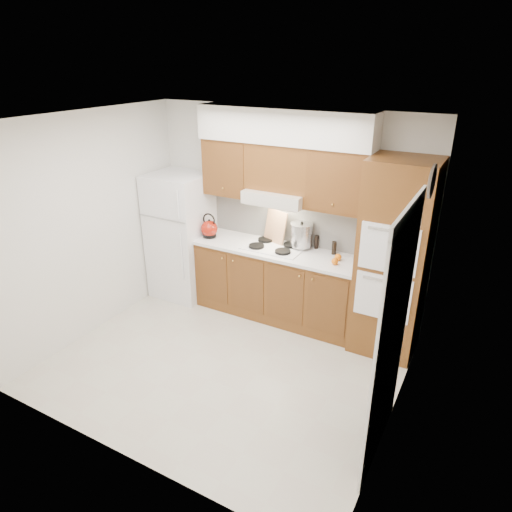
{
  "coord_description": "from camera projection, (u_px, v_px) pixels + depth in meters",
  "views": [
    {
      "loc": [
        2.3,
        -3.48,
        3.12
      ],
      "look_at": [
        0.14,
        0.45,
        1.15
      ],
      "focal_mm": 32.0,
      "sensor_mm": 36.0,
      "label": 1
    }
  ],
  "objects": [
    {
      "name": "cooktop",
      "position": [
        274.0,
        247.0,
        5.66
      ],
      "size": [
        0.74,
        0.5,
        0.01
      ],
      "primitive_type": "cube",
      "color": "white",
      "rests_on": "countertop"
    },
    {
      "name": "fridge",
      "position": [
        182.0,
        236.0,
        6.25
      ],
      "size": [
        0.75,
        0.72,
        1.72
      ],
      "primitive_type": "cube",
      "color": "white",
      "rests_on": "floor"
    },
    {
      "name": "orange_near",
      "position": [
        335.0,
        262.0,
        5.18
      ],
      "size": [
        0.09,
        0.09,
        0.08
      ],
      "primitive_type": "sphere",
      "rotation": [
        0.0,
        0.0,
        0.12
      ],
      "color": "orange",
      "rests_on": "countertop"
    },
    {
      "name": "countertop",
      "position": [
        277.0,
        250.0,
        5.64
      ],
      "size": [
        2.13,
        0.62,
        0.04
      ],
      "primitive_type": "cube",
      "color": "white",
      "rests_on": "base_cabinets"
    },
    {
      "name": "range_hood",
      "position": [
        277.0,
        197.0,
        5.46
      ],
      "size": [
        0.75,
        0.45,
        0.15
      ],
      "primitive_type": "cube",
      "color": "silver",
      "rests_on": "wall_back"
    },
    {
      "name": "base_cabinets",
      "position": [
        276.0,
        284.0,
        5.83
      ],
      "size": [
        2.11,
        0.6,
        0.9
      ],
      "primitive_type": "cube",
      "color": "brown",
      "rests_on": "floor"
    },
    {
      "name": "floor",
      "position": [
        226.0,
        363.0,
        5.06
      ],
      "size": [
        3.6,
        3.6,
        0.0
      ],
      "primitive_type": "plane",
      "color": "beige",
      "rests_on": "ground"
    },
    {
      "name": "stock_pot",
      "position": [
        301.0,
        235.0,
        5.59
      ],
      "size": [
        0.27,
        0.27,
        0.28
      ],
      "primitive_type": "cylinder",
      "rotation": [
        0.0,
        0.0,
        -0.01
      ],
      "color": "#B3B3B8",
      "rests_on": "cooktop"
    },
    {
      "name": "cutting_board",
      "position": [
        275.0,
        227.0,
        5.74
      ],
      "size": [
        0.34,
        0.2,
        0.43
      ],
      "primitive_type": "cube",
      "rotation": [
        -0.21,
        0.0,
        -0.31
      ],
      "color": "tan",
      "rests_on": "countertop"
    },
    {
      "name": "upper_cab_right",
      "position": [
        339.0,
        181.0,
        5.08
      ],
      "size": [
        0.73,
        0.33,
        0.7
      ],
      "primitive_type": "cube",
      "color": "brown",
      "rests_on": "wall_back"
    },
    {
      "name": "backsplash",
      "position": [
        287.0,
        220.0,
        5.75
      ],
      "size": [
        2.11,
        0.03,
        0.56
      ],
      "primitive_type": "cube",
      "color": "white",
      "rests_on": "countertop"
    },
    {
      "name": "wall_right",
      "position": [
        407.0,
        298.0,
        3.75
      ],
      "size": [
        0.02,
        3.0,
        2.6
      ],
      "primitive_type": "cube",
      "color": "silver",
      "rests_on": "floor"
    },
    {
      "name": "wall_clock",
      "position": [
        432.0,
        181.0,
        3.85
      ],
      "size": [
        0.02,
        0.3,
        0.3
      ],
      "primitive_type": "cylinder",
      "rotation": [
        0.0,
        1.57,
        0.0
      ],
      "color": "#3F3833",
      "rests_on": "wall_right"
    },
    {
      "name": "upper_cab_left",
      "position": [
        230.0,
        167.0,
        5.7
      ],
      "size": [
        0.63,
        0.33,
        0.7
      ],
      "primitive_type": "cube",
      "color": "brown",
      "rests_on": "wall_back"
    },
    {
      "name": "upper_cab_over_hood",
      "position": [
        280.0,
        167.0,
        5.37
      ],
      "size": [
        0.75,
        0.33,
        0.55
      ],
      "primitive_type": "cube",
      "color": "brown",
      "rests_on": "range_hood"
    },
    {
      "name": "orange_far",
      "position": [
        338.0,
        257.0,
        5.29
      ],
      "size": [
        0.09,
        0.09,
        0.08
      ],
      "primitive_type": "sphere",
      "rotation": [
        0.0,
        0.0,
        0.06
      ],
      "color": "orange",
      "rests_on": "countertop"
    },
    {
      "name": "condiment_a",
      "position": [
        306.0,
        239.0,
        5.67
      ],
      "size": [
        0.06,
        0.06,
        0.2
      ],
      "primitive_type": "cylinder",
      "rotation": [
        0.0,
        0.0,
        0.16
      ],
      "color": "black",
      "rests_on": "countertop"
    },
    {
      "name": "ceiling",
      "position": [
        218.0,
        121.0,
        4.02
      ],
      "size": [
        3.6,
        3.6,
        0.0
      ],
      "primitive_type": "plane",
      "color": "white",
      "rests_on": "wall_back"
    },
    {
      "name": "condiment_c",
      "position": [
        334.0,
        248.0,
        5.44
      ],
      "size": [
        0.06,
        0.06,
        0.16
      ],
      "primitive_type": "cylinder",
      "rotation": [
        0.0,
        0.0,
        -0.11
      ],
      "color": "black",
      "rests_on": "countertop"
    },
    {
      "name": "wall_back",
      "position": [
        286.0,
        214.0,
        5.74
      ],
      "size": [
        3.6,
        0.02,
        2.6
      ],
      "primitive_type": "cube",
      "color": "silver",
      "rests_on": "floor"
    },
    {
      "name": "kettle",
      "position": [
        209.0,
        229.0,
        5.94
      ],
      "size": [
        0.29,
        0.29,
        0.22
      ],
      "primitive_type": "sphere",
      "rotation": [
        0.0,
        0.0,
        0.41
      ],
      "color": "maroon",
      "rests_on": "countertop"
    },
    {
      "name": "wall_left",
      "position": [
        92.0,
        226.0,
        5.33
      ],
      "size": [
        0.02,
        3.0,
        2.6
      ],
      "primitive_type": "cube",
      "color": "silver",
      "rests_on": "floor"
    },
    {
      "name": "condiment_b",
      "position": [
        316.0,
        242.0,
        5.61
      ],
      "size": [
        0.06,
        0.06,
        0.17
      ],
      "primitive_type": "cylinder",
      "rotation": [
        0.0,
        0.0,
        0.24
      ],
      "color": "black",
      "rests_on": "countertop"
    },
    {
      "name": "soffit",
      "position": [
        284.0,
        126.0,
        5.15
      ],
      "size": [
        2.13,
        0.36,
        0.4
      ],
      "primitive_type": "cube",
      "color": "silver",
      "rests_on": "wall_back"
    },
    {
      "name": "doorway",
      "position": [
        391.0,
        344.0,
        3.57
      ],
      "size": [
        0.02,
        0.9,
        2.1
      ],
      "primitive_type": "cube",
      "color": "black",
      "rests_on": "floor"
    },
    {
      "name": "oven_cabinet",
      "position": [
        394.0,
        260.0,
        4.93
      ],
      "size": [
        0.7,
        0.65,
        2.2
      ],
      "primitive_type": "cube",
      "color": "brown",
      "rests_on": "floor"
    }
  ]
}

